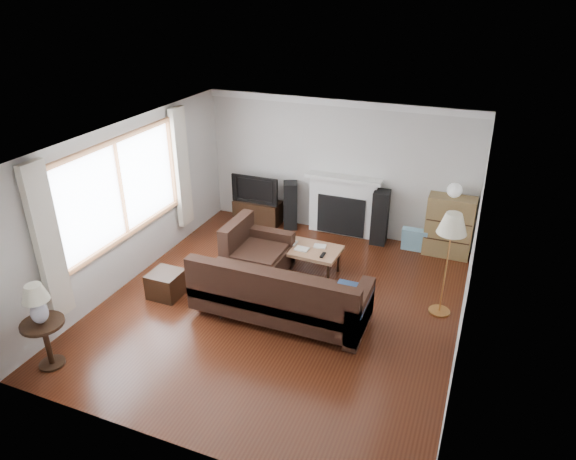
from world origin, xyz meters
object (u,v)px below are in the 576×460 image
at_px(bookshelf, 449,226).
at_px(floor_lamp, 446,265).
at_px(side_table, 47,344).
at_px(coffee_table, 303,259).
at_px(sectional_sofa, 280,291).
at_px(tv_stand, 258,212).

relative_size(bookshelf, floor_lamp, 0.69).
xyz_separation_m(bookshelf, side_table, (-4.23, -4.80, -0.22)).
bearing_deg(bookshelf, coffee_table, -144.49).
relative_size(bookshelf, side_table, 1.68).
bearing_deg(sectional_sofa, tv_stand, 120.55).
bearing_deg(floor_lamp, side_table, -145.82).
xyz_separation_m(tv_stand, floor_lamp, (3.73, -1.81, 0.55)).
bearing_deg(coffee_table, sectional_sofa, -82.00).
xyz_separation_m(coffee_table, side_table, (-2.13, -3.30, 0.09)).
relative_size(tv_stand, bookshelf, 0.85).
bearing_deg(side_table, bookshelf, 48.60).
height_order(sectional_sofa, floor_lamp, floor_lamp).
bearing_deg(sectional_sofa, floor_lamp, 24.58).
distance_m(tv_stand, side_table, 4.81).
bearing_deg(side_table, coffee_table, 57.16).
bearing_deg(tv_stand, coffee_table, -44.36).
distance_m(tv_stand, floor_lamp, 4.18).
bearing_deg(bookshelf, sectional_sofa, -125.13).
relative_size(tv_stand, sectional_sofa, 0.34).
distance_m(tv_stand, coffee_table, 2.10).
distance_m(sectional_sofa, floor_lamp, 2.33).
height_order(bookshelf, coffee_table, bookshelf).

